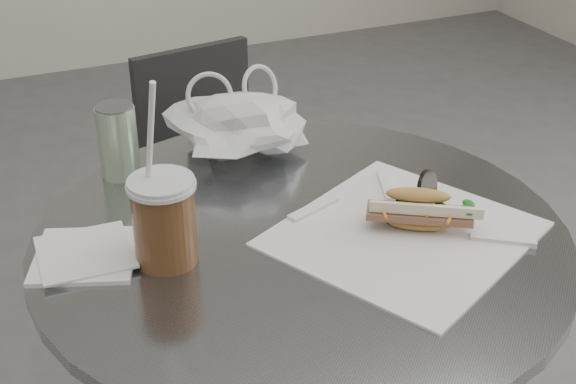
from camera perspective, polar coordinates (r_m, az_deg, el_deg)
name	(u,v)px	position (r m, az deg, el deg)	size (l,w,h in m)	color
cafe_table	(300,378)	(1.30, 0.85, -13.09)	(0.76, 0.76, 0.74)	slate
chair_far	(225,218)	(1.98, -4.52, -1.83)	(0.38, 0.40, 0.72)	#2C2D2F
sandwich_paper	(403,234)	(1.14, 8.20, -2.96)	(0.32, 0.30, 0.00)	white
banh_mi	(419,210)	(1.14, 9.27, -1.28)	(0.19, 0.16, 0.06)	tan
iced_coffee	(164,219)	(1.05, -8.82, -1.92)	(0.09, 0.09, 0.26)	brown
sunglasses	(415,200)	(1.18, 9.01, -0.58)	(0.12, 0.09, 0.06)	black
plastic_bag	(240,128)	(1.32, -3.42, 4.59)	(0.21, 0.17, 0.11)	silver
napkin_stack	(85,254)	(1.11, -14.22, -4.33)	(0.17, 0.17, 0.01)	white
drink_can	(118,141)	(1.29, -12.01, 3.58)	(0.06, 0.06, 0.12)	#669C5B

